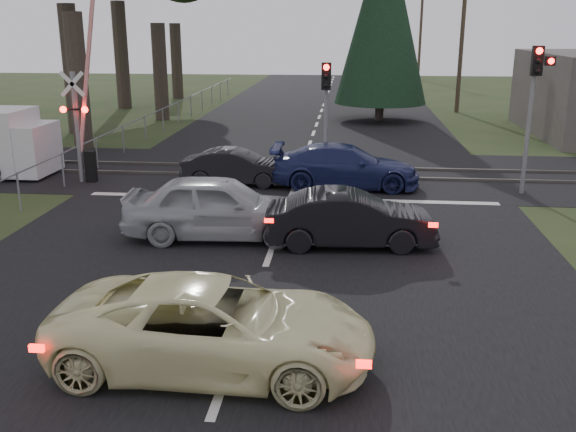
# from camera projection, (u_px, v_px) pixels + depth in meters

# --- Properties ---
(ground) EXTENTS (120.00, 120.00, 0.00)m
(ground) POSITION_uv_depth(u_px,v_px,m) (251.00, 308.00, 12.56)
(ground) COLOR #223518
(ground) RESTS_ON ground
(road) EXTENTS (14.00, 100.00, 0.01)m
(road) POSITION_uv_depth(u_px,v_px,m) (295.00, 185.00, 22.09)
(road) COLOR black
(road) RESTS_ON ground
(rail_corridor) EXTENTS (120.00, 8.00, 0.01)m
(rail_corridor) POSITION_uv_depth(u_px,v_px,m) (299.00, 172.00, 24.00)
(rail_corridor) COLOR black
(rail_corridor) RESTS_ON ground
(stop_line) EXTENTS (13.00, 0.35, 0.00)m
(stop_line) POSITION_uv_depth(u_px,v_px,m) (290.00, 198.00, 20.37)
(stop_line) COLOR silver
(stop_line) RESTS_ON ground
(rail_near) EXTENTS (120.00, 0.12, 0.10)m
(rail_near) POSITION_uv_depth(u_px,v_px,m) (298.00, 176.00, 23.22)
(rail_near) COLOR #59544C
(rail_near) RESTS_ON ground
(rail_far) EXTENTS (120.00, 0.12, 0.10)m
(rail_far) POSITION_uv_depth(u_px,v_px,m) (301.00, 167.00, 24.75)
(rail_far) COLOR #59544C
(rail_far) RESTS_ON ground
(crossing_signal) EXTENTS (1.62, 0.38, 6.96)m
(crossing_signal) POSITION_uv_depth(u_px,v_px,m) (83.00, 124.00, 21.97)
(crossing_signal) COLOR slate
(crossing_signal) RESTS_ON ground
(traffic_signal_right) EXTENTS (0.68, 0.48, 4.70)m
(traffic_signal_right) POSITION_uv_depth(u_px,v_px,m) (535.00, 92.00, 19.94)
(traffic_signal_right) COLOR slate
(traffic_signal_right) RESTS_ON ground
(traffic_signal_center) EXTENTS (0.32, 0.48, 4.10)m
(traffic_signal_center) POSITION_uv_depth(u_px,v_px,m) (326.00, 101.00, 21.84)
(traffic_signal_center) COLOR slate
(traffic_signal_center) RESTS_ON ground
(utility_pole_mid) EXTENTS (1.80, 0.26, 9.00)m
(utility_pole_mid) POSITION_uv_depth(u_px,v_px,m) (462.00, 34.00, 39.02)
(utility_pole_mid) COLOR #4C3D2D
(utility_pole_mid) RESTS_ON ground
(utility_pole_far) EXTENTS (1.80, 0.26, 9.00)m
(utility_pole_far) POSITION_uv_depth(u_px,v_px,m) (421.00, 31.00, 62.86)
(utility_pole_far) COLOR #4C3D2D
(utility_pole_far) RESTS_ON ground
(conifer_tree) EXTENTS (5.20, 5.20, 11.00)m
(conifer_tree) POSITION_uv_depth(u_px,v_px,m) (383.00, 12.00, 35.30)
(conifer_tree) COLOR #473D33
(conifer_tree) RESTS_ON ground
(fence_left) EXTENTS (0.10, 36.00, 1.20)m
(fence_left) POSITION_uv_depth(u_px,v_px,m) (171.00, 127.00, 34.73)
(fence_left) COLOR slate
(fence_left) RESTS_ON ground
(cream_coupe) EXTENTS (5.20, 2.48, 1.43)m
(cream_coupe) POSITION_uv_depth(u_px,v_px,m) (214.00, 326.00, 10.22)
(cream_coupe) COLOR beige
(cream_coupe) RESTS_ON ground
(dark_hatchback) EXTENTS (4.29, 1.78, 1.38)m
(dark_hatchback) POSITION_uv_depth(u_px,v_px,m) (350.00, 219.00, 15.89)
(dark_hatchback) COLOR black
(dark_hatchback) RESTS_ON ground
(silver_car) EXTENTS (4.93, 2.22, 1.64)m
(silver_car) POSITION_uv_depth(u_px,v_px,m) (218.00, 207.00, 16.46)
(silver_car) COLOR #9B9FA3
(silver_car) RESTS_ON ground
(blue_sedan) EXTENTS (4.98, 2.04, 1.44)m
(blue_sedan) POSITION_uv_depth(u_px,v_px,m) (345.00, 166.00, 21.65)
(blue_sedan) COLOR #1A2150
(blue_sedan) RESTS_ON ground
(dark_car_far) EXTENTS (3.74, 1.44, 1.21)m
(dark_car_far) POSITION_uv_depth(u_px,v_px,m) (236.00, 167.00, 22.04)
(dark_car_far) COLOR black
(dark_car_far) RESTS_ON ground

